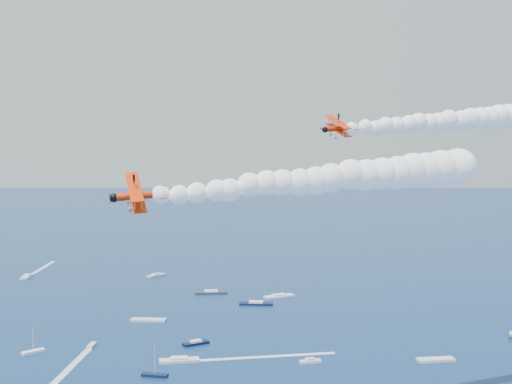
{
  "coord_description": "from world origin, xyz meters",
  "views": [
    {
      "loc": [
        9.63,
        -94.04,
        56.95
      ],
      "look_at": [
        9.51,
        20.12,
        49.71
      ],
      "focal_mm": 47.52,
      "sensor_mm": 36.0,
      "label": 1
    }
  ],
  "objects": [
    {
      "name": "smoke_trail_trail",
      "position": [
        18.65,
        7.32,
        52.4
      ],
      "size": [
        54.04,
        29.84,
        9.91
      ],
      "primitive_type": null,
      "rotation": [
        0.0,
        0.0,
        3.39
      ],
      "color": "white"
    },
    {
      "name": "spectator_boats",
      "position": [
        -12.12,
        119.81,
        0.35
      ],
      "size": [
        235.03,
        179.2,
        0.7
      ],
      "color": "silver",
      "rests_on": "ground"
    },
    {
      "name": "smoke_trail_lead",
      "position": [
        50.4,
        49.43,
        62.98
      ],
      "size": [
        54.55,
        40.38,
        9.91
      ],
      "primitive_type": null,
      "rotation": [
        0.0,
        0.0,
        3.53
      ],
      "color": "white"
    },
    {
      "name": "biplane_lead",
      "position": [
        25.94,
        39.5,
        61.0
      ],
      "size": [
        10.33,
        11.67,
        8.14
      ],
      "primitive_type": null,
      "rotation": [
        -0.37,
        0.07,
        3.53
      ],
      "color": "red"
    },
    {
      "name": "boat_wakes",
      "position": [
        -39.88,
        131.1,
        0.03
      ],
      "size": [
        126.31,
        189.47,
        0.04
      ],
      "color": "white",
      "rests_on": "ground"
    },
    {
      "name": "biplane_trail",
      "position": [
        -6.91,
        0.74,
        50.42
      ],
      "size": [
        10.13,
        11.96,
        9.09
      ],
      "primitive_type": null,
      "rotation": [
        -0.43,
        0.07,
        3.39
      ],
      "color": "red"
    }
  ]
}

